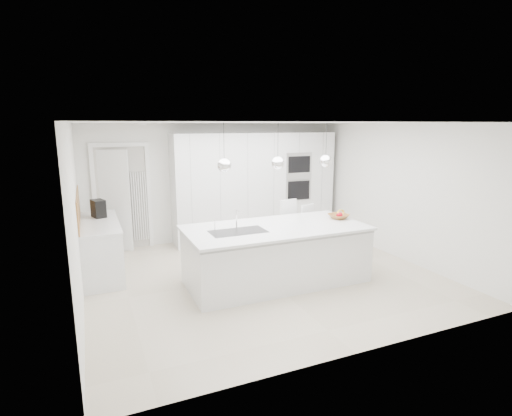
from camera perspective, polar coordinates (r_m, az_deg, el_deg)
name	(u,v)px	position (r m, az deg, el deg)	size (l,w,h in m)	color
floor	(263,276)	(6.74, 1.02, -9.68)	(5.50, 5.50, 0.00)	beige
wall_back	(216,182)	(8.70, -5.72, 3.72)	(5.50, 5.50, 0.00)	white
wall_left	(76,218)	(5.85, -24.35, -1.30)	(5.00, 5.00, 0.00)	white
ceiling	(264,123)	(6.27, 1.10, 12.09)	(5.50, 5.50, 0.00)	white
tall_cabinets	(255,186)	(8.71, -0.08, 3.12)	(3.60, 0.60, 2.30)	silver
oven_stack	(299,177)	(8.80, 6.14, 4.46)	(0.62, 0.04, 1.05)	#A5A5A8
doorway_frame	(123,199)	(8.34, -18.51, 1.23)	(1.11, 0.08, 2.13)	white
hallway_door	(110,201)	(8.28, -20.20, 0.90)	(0.82, 0.04, 2.00)	white
radiator	(140,206)	(8.39, -16.26, 0.22)	(0.32, 0.04, 1.40)	white
left_base_cabinets	(101,249)	(7.21, -21.29, -5.44)	(0.60, 1.80, 0.86)	silver
left_worktop	(99,223)	(7.10, -21.56, -1.96)	(0.62, 1.82, 0.04)	white
oak_backsplash	(78,208)	(7.04, -24.06, -0.02)	(0.02, 1.80, 0.50)	#A36C34
island_base	(277,256)	(6.38, 2.97, -6.86)	(2.80, 1.20, 0.86)	silver
island_worktop	(276,228)	(6.29, 2.81, -2.84)	(2.84, 1.40, 0.04)	white
island_sink	(238,237)	(6.01, -2.58, -4.12)	(0.84, 0.44, 0.18)	#3F3F42
island_tap	(236,219)	(6.15, -2.82, -1.54)	(0.02, 0.02, 0.30)	white
pendant_left	(224,165)	(5.74, -4.56, 6.08)	(0.20, 0.20, 0.20)	white
pendant_mid	(278,163)	(6.07, 3.12, 6.41)	(0.20, 0.20, 0.20)	white
pendant_right	(326,161)	(6.49, 9.92, 6.61)	(0.20, 0.20, 0.20)	white
fruit_bowl	(339,216)	(6.93, 11.71, -1.18)	(0.33, 0.33, 0.08)	#A36C34
espresso_machine	(98,209)	(7.40, -21.60, -0.07)	(0.18, 0.28, 0.30)	black
bar_stool_left	(292,232)	(7.31, 5.11, -3.37)	(0.37, 0.51, 1.12)	white
bar_stool_right	(311,232)	(7.52, 7.80, -3.47)	(0.33, 0.46, 1.00)	white
apple_a	(339,215)	(6.87, 11.76, -1.00)	(0.09, 0.09, 0.09)	#BC0718
apple_b	(340,215)	(6.89, 11.92, -0.98)	(0.09, 0.09, 0.09)	#BC0718
banana_bunch	(341,212)	(6.93, 12.00, -0.62)	(0.20, 0.20, 0.03)	yellow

